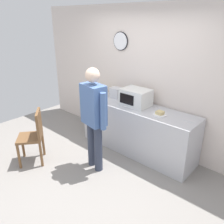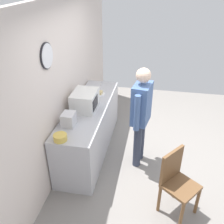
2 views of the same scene
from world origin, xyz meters
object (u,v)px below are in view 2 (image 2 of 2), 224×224
Objects in this scene: sandwich_plate at (99,93)px; person_standing at (141,112)px; fork_utensil at (101,84)px; salad_bowl at (60,137)px; microwave at (85,100)px; toaster at (69,119)px; wooden_chair at (176,180)px; spoon_utensil at (84,97)px.

person_standing is (-0.68, -0.83, 0.08)m from sandwich_plate.
salad_bowl is at bearing 176.43° from fork_utensil.
sandwich_plate is 0.13× the size of person_standing.
microwave is 2.27× the size of toaster.
wooden_chair is at bearing -138.45° from sandwich_plate.
toaster reaches higher than sandwich_plate.
person_standing is (0.43, -1.03, -0.00)m from toaster.
fork_utensil is 0.67m from spoon_utensil.
person_standing reaches higher than toaster.
toaster is at bearing 175.28° from fork_utensil.
microwave reaches higher than spoon_utensil.
spoon_utensil is (0.39, 0.14, -0.15)m from microwave.
toaster reaches higher than fork_utensil.
sandwich_plate is at bearing -7.11° from salad_bowl.
spoon_utensil is at bearing 164.79° from fork_utensil.
toaster reaches higher than salad_bowl.
salad_bowl is 1.31m from spoon_utensil.
sandwich_plate is 1.08m from person_standing.
microwave is 2.94× the size of fork_utensil.
toaster is at bearing 112.57° from person_standing.
sandwich_plate is 0.30m from spoon_utensil.
sandwich_plate is 1.50m from salad_bowl.
sandwich_plate is 1.01× the size of toaster.
salad_bowl is at bearing 86.79° from wooden_chair.
microwave is 0.94m from person_standing.
microwave is 0.55m from toaster.
spoon_utensil is (0.93, 0.05, -0.10)m from toaster.
microwave is 2.66× the size of salad_bowl.
spoon_utensil is at bearing 64.88° from person_standing.
toaster is 0.13× the size of person_standing.
fork_utensil and spoon_utensil have the same top height.
wooden_chair reaches higher than fork_utensil.
sandwich_plate is 0.47m from fork_utensil.
sandwich_plate is 1.13m from toaster.
sandwich_plate is 1.31× the size of fork_utensil.
microwave is 0.93m from salad_bowl.
toaster is 1.72m from wooden_chair.
salad_bowl is (-1.49, 0.19, 0.02)m from sandwich_plate.
microwave reaches higher than fork_utensil.
toaster is at bearing 1.20° from salad_bowl.
fork_utensil is 0.10× the size of person_standing.
salad_bowl is 0.85× the size of toaster.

